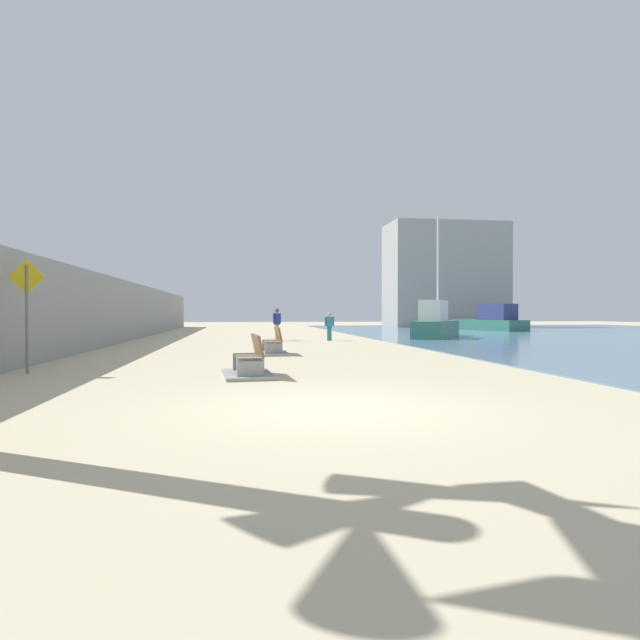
{
  "coord_description": "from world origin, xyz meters",
  "views": [
    {
      "loc": [
        -1.39,
        -8.29,
        1.49
      ],
      "look_at": [
        1.63,
        11.92,
        1.21
      ],
      "focal_mm": 30.51,
      "sensor_mm": 36.0,
      "label": 1
    }
  ],
  "objects_px": {
    "boat_far_left": "(490,321)",
    "pedestrian_sign": "(27,303)",
    "person_standing": "(277,322)",
    "bench_near": "(249,366)",
    "person_walking": "(329,325)",
    "bench_far": "(273,348)",
    "boat_outer": "(436,324)"
  },
  "relations": [
    {
      "from": "bench_near",
      "to": "pedestrian_sign",
      "type": "xyz_separation_m",
      "value": [
        -5.36,
        1.33,
        1.5
      ]
    },
    {
      "from": "bench_far",
      "to": "person_standing",
      "type": "xyz_separation_m",
      "value": [
        0.82,
        9.56,
        0.77
      ]
    },
    {
      "from": "bench_near",
      "to": "person_walking",
      "type": "xyz_separation_m",
      "value": [
        4.54,
        15.63,
        0.62
      ]
    },
    {
      "from": "person_standing",
      "to": "person_walking",
      "type": "bearing_deg",
      "value": -11.28
    },
    {
      "from": "boat_outer",
      "to": "pedestrian_sign",
      "type": "relative_size",
      "value": 2.57
    },
    {
      "from": "person_standing",
      "to": "boat_far_left",
      "type": "height_order",
      "value": "boat_far_left"
    },
    {
      "from": "boat_far_left",
      "to": "pedestrian_sign",
      "type": "distance_m",
      "value": 37.48
    },
    {
      "from": "bench_far",
      "to": "person_standing",
      "type": "bearing_deg",
      "value": 85.1
    },
    {
      "from": "boat_far_left",
      "to": "bench_far",
      "type": "bearing_deg",
      "value": -130.66
    },
    {
      "from": "boat_far_left",
      "to": "pedestrian_sign",
      "type": "xyz_separation_m",
      "value": [
        -25.42,
        -27.52,
        0.92
      ]
    },
    {
      "from": "person_standing",
      "to": "boat_far_left",
      "type": "relative_size",
      "value": 0.24
    },
    {
      "from": "bench_near",
      "to": "boat_far_left",
      "type": "bearing_deg",
      "value": 55.18
    },
    {
      "from": "boat_far_left",
      "to": "boat_outer",
      "type": "relative_size",
      "value": 1.0
    },
    {
      "from": "person_walking",
      "to": "person_standing",
      "type": "distance_m",
      "value": 2.81
    },
    {
      "from": "bench_near",
      "to": "person_standing",
      "type": "xyz_separation_m",
      "value": [
        1.79,
        16.18,
        0.77
      ]
    },
    {
      "from": "bench_near",
      "to": "person_standing",
      "type": "bearing_deg",
      "value": 83.69
    },
    {
      "from": "bench_near",
      "to": "bench_far",
      "type": "bearing_deg",
      "value": 81.68
    },
    {
      "from": "bench_far",
      "to": "boat_outer",
      "type": "distance_m",
      "value": 15.01
    },
    {
      "from": "boat_far_left",
      "to": "pedestrian_sign",
      "type": "bearing_deg",
      "value": -132.73
    },
    {
      "from": "bench_far",
      "to": "person_walking",
      "type": "xyz_separation_m",
      "value": [
        3.57,
        9.02,
        0.62
      ]
    },
    {
      "from": "bench_near",
      "to": "bench_far",
      "type": "relative_size",
      "value": 1.02
    },
    {
      "from": "person_standing",
      "to": "pedestrian_sign",
      "type": "bearing_deg",
      "value": -115.7
    },
    {
      "from": "bench_far",
      "to": "boat_outer",
      "type": "xyz_separation_m",
      "value": [
        10.23,
        10.96,
        0.61
      ]
    },
    {
      "from": "boat_far_left",
      "to": "pedestrian_sign",
      "type": "relative_size",
      "value": 2.56
    },
    {
      "from": "boat_far_left",
      "to": "bench_near",
      "type": "bearing_deg",
      "value": -124.82
    },
    {
      "from": "person_standing",
      "to": "pedestrian_sign",
      "type": "relative_size",
      "value": 0.62
    },
    {
      "from": "person_walking",
      "to": "boat_far_left",
      "type": "xyz_separation_m",
      "value": [
        15.53,
        13.22,
        -0.05
      ]
    },
    {
      "from": "boat_outer",
      "to": "pedestrian_sign",
      "type": "bearing_deg",
      "value": -135.53
    },
    {
      "from": "boat_far_left",
      "to": "boat_outer",
      "type": "distance_m",
      "value": 14.34
    },
    {
      "from": "bench_near",
      "to": "boat_far_left",
      "type": "height_order",
      "value": "boat_far_left"
    },
    {
      "from": "person_standing",
      "to": "pedestrian_sign",
      "type": "xyz_separation_m",
      "value": [
        -7.15,
        -14.85,
        0.73
      ]
    },
    {
      "from": "person_walking",
      "to": "pedestrian_sign",
      "type": "xyz_separation_m",
      "value": [
        -9.89,
        -14.3,
        0.88
      ]
    }
  ]
}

